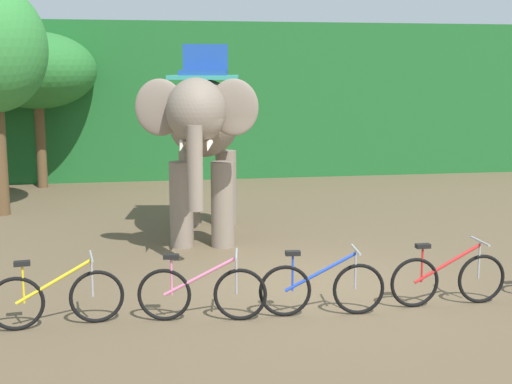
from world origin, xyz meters
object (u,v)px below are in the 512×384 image
bike_blue (322,288)px  elephant (203,127)px  bike_red (448,279)px  tree_far_left (37,71)px  bike_pink (202,292)px  bike_yellow (57,298)px

bike_blue → elephant: bearing=104.2°
bike_red → tree_far_left: bearing=121.6°
bike_pink → bike_yellow: bearing=177.3°
bike_yellow → bike_pink: 1.87m
bike_blue → bike_red: 1.86m
bike_yellow → bike_blue: size_ratio=1.00×
bike_pink → bike_blue: (1.61, -0.07, 0.00)m
bike_yellow → bike_red: size_ratio=1.00×
tree_far_left → bike_blue: bearing=-66.0°
bike_yellow → elephant: bearing=62.2°
bike_yellow → bike_red: (5.33, -0.04, 0.00)m
bike_pink → bike_red: size_ratio=0.99×
tree_far_left → bike_yellow: tree_far_left is taller
elephant → bike_red: (3.01, -4.44, -1.82)m
bike_yellow → bike_blue: 3.47m
tree_far_left → bike_pink: 12.20m
elephant → bike_pink: (-0.45, -4.48, -1.82)m
bike_pink → bike_blue: size_ratio=0.99×
tree_far_left → bike_red: (6.94, -11.29, -2.85)m
bike_yellow → bike_blue: (3.47, -0.16, 0.00)m
elephant → bike_blue: size_ratio=2.48×
bike_yellow → bike_red: same height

